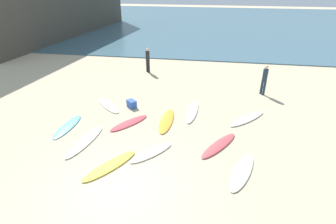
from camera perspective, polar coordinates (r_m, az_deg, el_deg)
The scene contains 16 objects.
ground_plane at distance 9.05m, azimuth -10.76°, elevation -16.00°, with size 120.00×120.00×0.00m, color #C6B28E.
ocean_water at distance 41.40m, azimuth 5.97°, elevation 19.01°, with size 120.00×40.00×0.08m, color #426675.
surfboard_0 at distance 9.78m, azimuth 15.81°, elevation -12.47°, with size 0.58×2.27×0.08m, color #EFEFCC.
surfboard_1 at distance 12.38m, azimuth -8.47°, elevation -2.37°, with size 0.54×2.10×0.08m, color #E3424D.
surfboard_2 at distance 14.26m, azimuth -12.85°, elevation 1.44°, with size 0.57×2.24×0.07m, color silver.
surfboard_3 at distance 12.83m, azimuth -21.08°, elevation -3.00°, with size 0.55×2.18×0.06m, color #51A2D7.
surfboard_4 at distance 9.91m, azimuth -12.56°, elevation -11.36°, with size 0.56×2.31×0.09m, color yellow.
surfboard_5 at distance 13.17m, azimuth 16.89°, elevation -1.39°, with size 0.52×2.43×0.08m, color white.
surfboard_6 at distance 13.32m, azimuth 5.29°, elevation 0.13°, with size 0.52×2.52×0.09m, color white.
surfboard_7 at distance 12.43m, azimuth -0.31°, elevation -1.92°, with size 0.58×2.40×0.08m, color #F8A02D.
surfboard_8 at distance 10.34m, azimuth -3.67°, elevation -8.80°, with size 0.54×2.00×0.08m, color silver.
surfboard_9 at distance 10.91m, azimuth 11.05°, elevation -7.14°, with size 0.50×2.35×0.08m, color #D84D50.
surfboard_10 at distance 11.48m, azimuth -17.70°, elevation -6.15°, with size 0.55×2.52×0.08m, color silver.
beachgoer_near at distance 18.78m, azimuth -4.45°, elevation 11.50°, with size 0.39×0.39×1.74m.
beachgoer_mid at distance 15.93m, azimuth 20.33°, elevation 6.89°, with size 0.39×0.39×1.75m.
beach_cooler at distance 13.84m, azimuth -7.95°, elevation 1.79°, with size 0.51×0.34×0.39m, color #2D56B2.
Camera 1 is at (2.65, -6.06, 6.18)m, focal length 27.92 mm.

